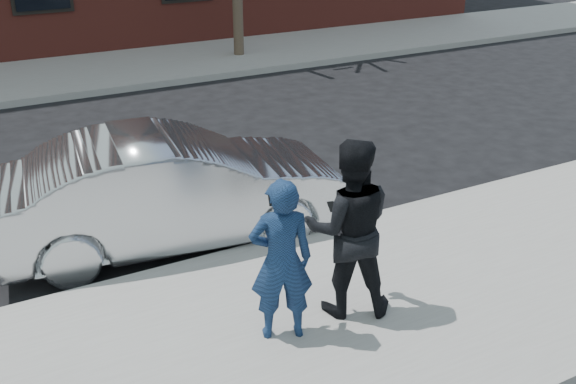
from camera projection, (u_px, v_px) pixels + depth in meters
ground at (291, 329)px, 6.87m from camera, size 100.00×100.00×0.00m
near_sidewalk at (303, 336)px, 6.64m from camera, size 50.00×3.50×0.15m
near_curb at (229, 257)px, 8.08m from camera, size 50.00×0.10×0.15m
far_sidewalk at (61, 76)px, 15.84m from camera, size 50.00×3.50×0.15m
far_curb at (79, 95)px, 14.40m from camera, size 50.00×0.10×0.15m
silver_sedan at (173, 189)px, 8.32m from camera, size 4.53×2.05×1.44m
man_hoodie at (281, 260)px, 6.23m from camera, size 0.70×0.58×1.64m
man_peacoat at (349, 228)px, 6.58m from camera, size 1.12×1.02×1.86m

